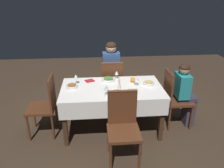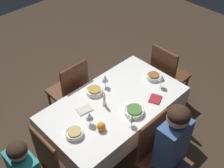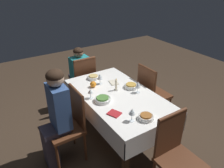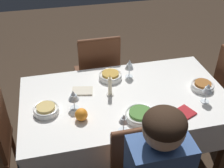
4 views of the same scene
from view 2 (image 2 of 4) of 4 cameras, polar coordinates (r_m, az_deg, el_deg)
name	(u,v)px [view 2 (image 2 of 4)]	position (r m, az deg, el deg)	size (l,w,h in m)	color
ground_plane	(114,144)	(3.51, 0.42, -12.10)	(8.00, 8.00, 0.00)	#3D2D21
dining_table	(114,108)	(3.02, 0.48, -4.87)	(1.52, 0.86, 0.73)	white
chair_south	(159,155)	(2.82, 9.58, -14.00)	(0.41, 0.41, 0.95)	#562D19
chair_east	(167,74)	(3.70, 11.11, 2.07)	(0.41, 0.41, 0.95)	#562D19
chair_north	(71,90)	(3.44, -8.40, -1.13)	(0.41, 0.41, 0.95)	#562D19
person_adult_denim	(175,153)	(2.64, 12.68, -13.56)	(0.30, 0.34, 1.24)	#383342
bowl_south	(134,111)	(2.84, 4.56, -5.48)	(0.21, 0.21, 0.06)	white
wine_glass_south	(132,118)	(2.67, 4.04, -6.99)	(0.07, 0.07, 0.14)	white
bowl_west	(75,133)	(2.67, -7.62, -9.87)	(0.17, 0.17, 0.06)	white
wine_glass_west	(89,116)	(2.68, -4.60, -6.56)	(0.08, 0.08, 0.15)	white
bowl_east	(154,76)	(3.26, 8.48, 1.57)	(0.17, 0.17, 0.06)	white
wine_glass_east	(162,79)	(3.10, 10.11, 1.09)	(0.07, 0.07, 0.16)	white
bowl_north	(94,91)	(3.04, -3.59, -1.39)	(0.19, 0.19, 0.06)	white
wine_glass_north	(105,79)	(3.06, -1.42, 1.07)	(0.07, 0.07, 0.16)	white
candle_centerpiece	(104,100)	(2.88, -1.58, -3.31)	(0.05, 0.05, 0.18)	beige
orange_fruit	(101,126)	(2.68, -2.21, -8.60)	(0.09, 0.09, 0.09)	orange
napkin_red_folded	(85,110)	(2.88, -5.60, -5.20)	(0.17, 0.13, 0.01)	beige
napkin_spare_side	(155,99)	(3.01, 8.78, -3.02)	(0.17, 0.16, 0.01)	#AD2328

